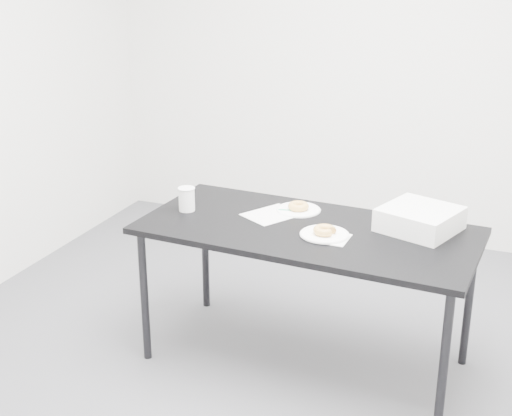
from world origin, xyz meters
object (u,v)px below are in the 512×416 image
at_px(pen, 289,210).
at_px(coffee_cup, 187,199).
at_px(scorecard, 272,214).
at_px(bakery_box, 420,219).
at_px(donut_near, 325,230).
at_px(table, 307,239).
at_px(donut_far, 298,206).
at_px(plate_near, 324,234).
at_px(plate_far, 298,210).

relative_size(pen, coffee_cup, 0.99).
height_order(scorecard, bakery_box, bakery_box).
bearing_deg(donut_near, bakery_box, 30.82).
xyz_separation_m(table, donut_far, (-0.12, 0.22, 0.08)).
relative_size(plate_near, coffee_cup, 1.88).
bearing_deg(coffee_cup, donut_near, -5.24).
distance_m(table, bakery_box, 0.56).
height_order(pen, bakery_box, bakery_box).
bearing_deg(plate_near, coffee_cup, 174.76).
xyz_separation_m(pen, bakery_box, (0.68, -0.01, 0.05)).
height_order(scorecard, coffee_cup, coffee_cup).
xyz_separation_m(donut_near, plate_far, (-0.23, 0.28, -0.02)).
distance_m(donut_near, bakery_box, 0.48).
xyz_separation_m(scorecard, pen, (0.06, 0.08, 0.01)).
xyz_separation_m(table, bakery_box, (0.51, 0.18, 0.11)).
height_order(table, bakery_box, bakery_box).
height_order(plate_near, donut_near, donut_near).
xyz_separation_m(plate_near, donut_near, (0.00, 0.00, 0.02)).
distance_m(pen, donut_near, 0.37).
relative_size(scorecard, plate_far, 1.16).
height_order(plate_near, plate_far, plate_near).
distance_m(pen, plate_near, 0.37).
xyz_separation_m(coffee_cup, bakery_box, (1.18, 0.17, -0.01)).
relative_size(plate_near, donut_far, 2.16).
bearing_deg(plate_far, plate_near, -51.57).
xyz_separation_m(plate_far, donut_far, (0.00, 0.00, 0.02)).
relative_size(plate_far, coffee_cup, 1.85).
relative_size(table, pen, 13.52).
height_order(pen, donut_near, donut_near).
relative_size(scorecard, bakery_box, 0.80).
relative_size(donut_far, coffee_cup, 0.87).
relative_size(plate_near, plate_far, 1.02).
height_order(coffee_cup, bakery_box, coffee_cup).
distance_m(plate_far, donut_far, 0.02).
distance_m(pen, bakery_box, 0.68).
height_order(scorecard, plate_far, plate_far).
xyz_separation_m(scorecard, donut_far, (0.11, 0.11, 0.02)).
bearing_deg(plate_near, table, 148.20).
xyz_separation_m(plate_far, coffee_cup, (-0.54, -0.21, 0.06)).
bearing_deg(donut_far, bakery_box, -3.69).
distance_m(table, donut_near, 0.15).
bearing_deg(pen, bakery_box, -13.10).
xyz_separation_m(pen, plate_far, (0.04, 0.03, -0.00)).
distance_m(plate_far, bakery_box, 0.64).
relative_size(scorecard, donut_far, 2.46).
height_order(table, donut_far, donut_far).
bearing_deg(plate_near, bakery_box, 30.82).
bearing_deg(pen, table, -61.17).
distance_m(table, plate_near, 0.14).
bearing_deg(donut_far, pen, -142.40).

